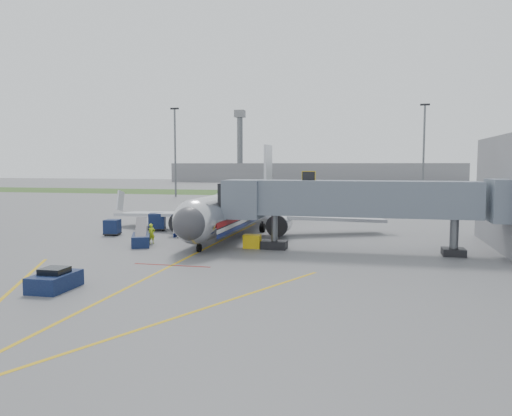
% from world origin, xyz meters
% --- Properties ---
extents(ground, '(400.00, 400.00, 0.00)m').
position_xyz_m(ground, '(0.00, 0.00, 0.00)').
color(ground, '#565659').
rests_on(ground, ground).
extents(grass_strip, '(300.00, 25.00, 0.01)m').
position_xyz_m(grass_strip, '(0.00, 90.00, 0.01)').
color(grass_strip, '#2D4C1E').
rests_on(grass_strip, ground).
extents(apron_markings, '(21.52, 50.00, 0.01)m').
position_xyz_m(apron_markings, '(0.00, -7.40, 0.00)').
color(apron_markings, gold).
rests_on(apron_markings, ground).
extents(airliner, '(32.10, 35.67, 10.25)m').
position_xyz_m(airliner, '(0.00, 15.25, 2.65)').
color(airliner, silver).
rests_on(airliner, ground).
extents(jet_bridge, '(25.30, 4.00, 6.90)m').
position_xyz_m(jet_bridge, '(12.86, 5.00, 4.47)').
color(jet_bridge, slate).
rests_on(jet_bridge, ground).
extents(light_mast_left, '(2.00, 0.44, 20.40)m').
position_xyz_m(light_mast_left, '(-30.00, 70.00, 10.78)').
color(light_mast_left, '#595B60').
rests_on(light_mast_left, ground).
extents(light_mast_right, '(2.00, 0.44, 20.40)m').
position_xyz_m(light_mast_right, '(25.00, 75.00, 10.78)').
color(light_mast_right, '#595B60').
rests_on(light_mast_right, ground).
extents(distant_terminal, '(120.00, 14.00, 8.00)m').
position_xyz_m(distant_terminal, '(-10.00, 170.00, 4.00)').
color(distant_terminal, slate).
rests_on(distant_terminal, ground).
extents(control_tower, '(4.00, 4.00, 30.00)m').
position_xyz_m(control_tower, '(-40.00, 165.00, 17.33)').
color(control_tower, '#595B60').
rests_on(control_tower, ground).
extents(pushback_tug, '(2.02, 3.24, 1.33)m').
position_xyz_m(pushback_tug, '(-4.00, -12.33, 0.56)').
color(pushback_tug, '#0C1339').
rests_on(pushback_tug, ground).
extents(baggage_cart_a, '(1.75, 1.75, 1.66)m').
position_xyz_m(baggage_cart_a, '(-12.33, 9.39, 0.85)').
color(baggage_cart_a, '#0C1339').
rests_on(baggage_cart_a, ground).
extents(baggage_cart_b, '(2.27, 2.27, 1.96)m').
position_xyz_m(baggage_cart_b, '(-9.29, 13.97, 1.00)').
color(baggage_cart_b, '#0C1339').
rests_on(baggage_cart_b, ground).
extents(baggage_cart_c, '(1.84, 1.84, 1.69)m').
position_xyz_m(baggage_cart_c, '(-3.00, 9.61, 0.86)').
color(baggage_cart_c, '#0C1339').
rests_on(baggage_cart_c, ground).
extents(belt_loader, '(3.15, 4.93, 2.35)m').
position_xyz_m(belt_loader, '(-6.42, 4.04, 0.58)').
color(belt_loader, '#0C1339').
rests_on(belt_loader, ground).
extents(ground_power_cart, '(1.56, 1.07, 1.22)m').
position_xyz_m(ground_power_cart, '(4.00, 4.84, 0.60)').
color(ground_power_cart, gold).
rests_on(ground_power_cart, ground).
extents(ramp_worker, '(0.80, 0.81, 1.88)m').
position_xyz_m(ramp_worker, '(-5.90, 5.20, 0.94)').
color(ramp_worker, '#B9DF1A').
rests_on(ramp_worker, ground).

